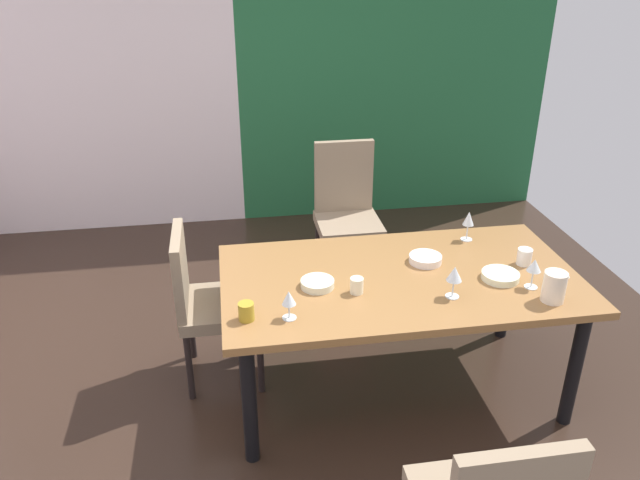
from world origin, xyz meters
TOP-DOWN VIEW (x-y plane):
  - ground_plane at (0.00, 0.00)m, footprint 5.25×5.45m
  - back_panel_interior at (-1.34, 2.68)m, footprint 2.56×0.10m
  - garden_window_panel at (1.28, 2.68)m, footprint 2.69×0.10m
  - dining_table at (0.63, 0.15)m, footprint 1.82×0.99m
  - chair_head_far at (0.62, 1.46)m, footprint 0.44×0.45m
  - chair_left_far at (-0.36, 0.43)m, footprint 0.44×0.44m
  - wine_glass_right at (0.82, -0.09)m, footprint 0.07×0.07m
  - wine_glass_left at (0.03, -0.15)m, footprint 0.07×0.07m
  - wine_glass_center at (1.24, -0.07)m, footprint 0.07×0.07m
  - wine_glass_front at (1.12, 0.50)m, footprint 0.07×0.07m
  - serving_bowl_south at (1.12, 0.03)m, footprint 0.19×0.19m
  - serving_bowl_west at (0.20, 0.10)m, footprint 0.17×0.17m
  - serving_bowl_north at (0.80, 0.27)m, footprint 0.17×0.17m
  - cup_corner at (0.38, 0.02)m, footprint 0.07×0.07m
  - cup_east at (-0.16, -0.13)m, footprint 0.07×0.07m
  - cup_near_shelf at (1.31, 0.17)m, footprint 0.08×0.08m
  - pitcher_near_window at (1.28, -0.20)m, footprint 0.12×0.11m

SIDE VIEW (x-z plane):
  - ground_plane at x=0.00m, z-range -0.02..0.00m
  - chair_left_far at x=-0.36m, z-range 0.06..0.97m
  - chair_head_far at x=0.62m, z-range 0.05..1.05m
  - dining_table at x=0.63m, z-range 0.28..1.00m
  - serving_bowl_south at x=1.12m, z-range 0.72..0.76m
  - serving_bowl_west at x=0.20m, z-range 0.72..0.76m
  - serving_bowl_north at x=0.80m, z-range 0.72..0.76m
  - cup_corner at x=0.38m, z-range 0.72..0.80m
  - cup_east at x=-0.16m, z-range 0.72..0.80m
  - cup_near_shelf at x=1.31m, z-range 0.72..0.81m
  - pitcher_near_window at x=1.28m, z-range 0.72..0.87m
  - wine_glass_left at x=0.03m, z-range 0.75..0.89m
  - wine_glass_center at x=1.24m, z-range 0.76..0.91m
  - wine_glass_right at x=0.82m, z-range 0.76..0.92m
  - wine_glass_front at x=1.12m, z-range 0.76..0.93m
  - back_panel_interior at x=-1.34m, z-range 0.00..2.80m
  - garden_window_panel at x=1.28m, z-range 0.00..2.80m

